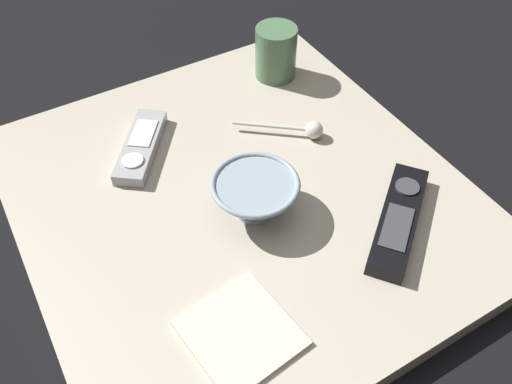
# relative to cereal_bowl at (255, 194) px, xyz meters

# --- Properties ---
(ground_plane) EXTENTS (6.00, 6.00, 0.00)m
(ground_plane) POSITION_rel_cereal_bowl_xyz_m (-0.00, 0.04, -0.07)
(ground_plane) COLOR black
(table) EXTENTS (0.62, 0.66, 0.03)m
(table) POSITION_rel_cereal_bowl_xyz_m (-0.00, 0.04, -0.05)
(table) COLOR #B7AD99
(table) RESTS_ON ground
(cereal_bowl) EXTENTS (0.12, 0.12, 0.06)m
(cereal_bowl) POSITION_rel_cereal_bowl_xyz_m (0.00, 0.00, 0.00)
(cereal_bowl) COLOR #8C9EAD
(cereal_bowl) RESTS_ON table
(coffee_mug) EXTENTS (0.07, 0.07, 0.09)m
(coffee_mug) POSITION_rel_cereal_bowl_xyz_m (0.20, 0.26, 0.01)
(coffee_mug) COLOR #4C724C
(coffee_mug) RESTS_ON table
(teaspoon) EXTENTS (0.12, 0.10, 0.03)m
(teaspoon) POSITION_rel_cereal_bowl_xyz_m (0.15, 0.09, -0.02)
(teaspoon) COLOR silver
(teaspoon) RESTS_ON table
(tv_remote_near) EXTENTS (0.18, 0.16, 0.03)m
(tv_remote_near) POSITION_rel_cereal_bowl_xyz_m (0.16, -0.12, -0.02)
(tv_remote_near) COLOR black
(tv_remote_near) RESTS_ON table
(tv_remote_far) EXTENTS (0.13, 0.15, 0.02)m
(tv_remote_far) POSITION_rel_cereal_bowl_xyz_m (-0.09, 0.20, -0.02)
(tv_remote_far) COLOR #9E9EA3
(tv_remote_far) RESTS_ON table
(folded_napkin) EXTENTS (0.13, 0.14, 0.01)m
(folded_napkin) POSITION_rel_cereal_bowl_xyz_m (-0.11, -0.16, -0.03)
(folded_napkin) COLOR beige
(folded_napkin) RESTS_ON table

